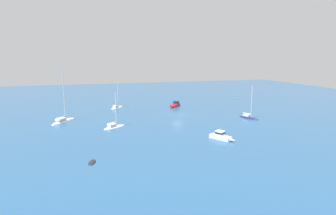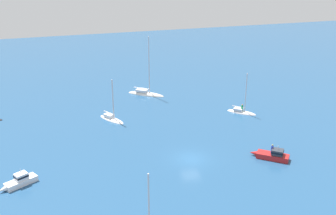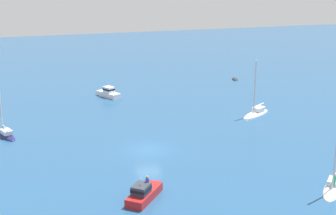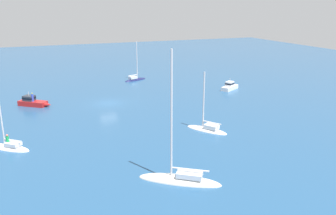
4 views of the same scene
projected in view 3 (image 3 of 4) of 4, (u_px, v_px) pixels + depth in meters
ground_plane at (148, 150)px, 52.50m from camera, size 166.79×166.79×0.00m
launch at (145, 192)px, 41.86m from camera, size 4.80×4.11×2.09m
sailboat at (333, 188)px, 43.53m from camera, size 4.72×4.41×7.44m
launch_1 at (108, 93)px, 72.31m from camera, size 4.63×3.28×2.07m
sailboat_1 at (256, 113)px, 64.26m from camera, size 4.20×5.24×7.37m
sailboat_2 at (5, 134)px, 56.65m from camera, size 5.20×3.15×7.88m
dinghy at (235, 80)px, 82.36m from camera, size 2.32×1.37×0.44m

